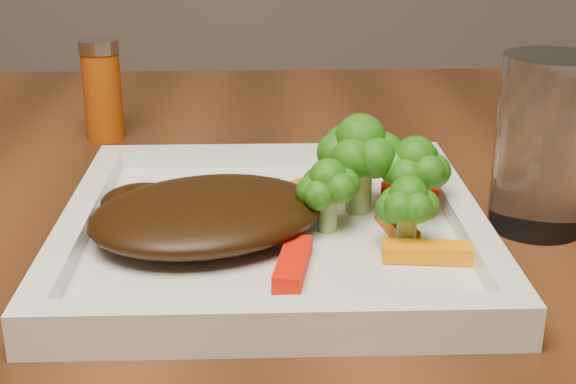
{
  "coord_description": "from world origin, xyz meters",
  "views": [
    {
      "loc": [
        0.05,
        -0.56,
        0.98
      ],
      "look_at": [
        0.07,
        -0.08,
        0.79
      ],
      "focal_mm": 50.0,
      "sensor_mm": 36.0,
      "label": 1
    }
  ],
  "objects_px": {
    "steak": "(207,214)",
    "drinking_glass": "(544,144)",
    "plate": "(273,236)",
    "spice_shaker": "(102,90)"
  },
  "relations": [
    {
      "from": "steak",
      "to": "drinking_glass",
      "type": "distance_m",
      "value": 0.23
    },
    {
      "from": "plate",
      "to": "steak",
      "type": "bearing_deg",
      "value": -165.82
    },
    {
      "from": "spice_shaker",
      "to": "drinking_glass",
      "type": "bearing_deg",
      "value": -32.67
    },
    {
      "from": "steak",
      "to": "spice_shaker",
      "type": "relative_size",
      "value": 1.65
    },
    {
      "from": "plate",
      "to": "spice_shaker",
      "type": "bearing_deg",
      "value": 122.6
    },
    {
      "from": "drinking_glass",
      "to": "spice_shaker",
      "type": "bearing_deg",
      "value": 147.33
    },
    {
      "from": "plate",
      "to": "steak",
      "type": "xyz_separation_m",
      "value": [
        -0.04,
        -0.01,
        0.02
      ]
    },
    {
      "from": "plate",
      "to": "drinking_glass",
      "type": "height_order",
      "value": "drinking_glass"
    },
    {
      "from": "plate",
      "to": "drinking_glass",
      "type": "bearing_deg",
      "value": 7.21
    },
    {
      "from": "drinking_glass",
      "to": "steak",
      "type": "bearing_deg",
      "value": -171.46
    }
  ]
}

